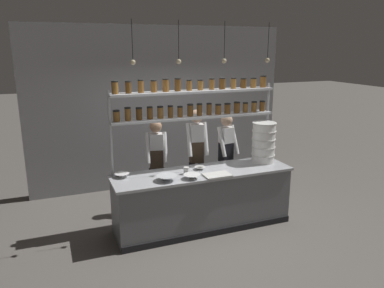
# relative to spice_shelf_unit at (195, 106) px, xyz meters

# --- Properties ---
(ground_plane) EXTENTS (40.00, 40.00, 0.00)m
(ground_plane) POSITION_rel_spice_shelf_unit_xyz_m (0.00, -0.33, -1.89)
(ground_plane) COLOR #5B5651
(back_wall) EXTENTS (5.21, 0.12, 3.18)m
(back_wall) POSITION_rel_spice_shelf_unit_xyz_m (0.00, 1.83, -0.30)
(back_wall) COLOR #939399
(back_wall) RESTS_ON ground_plane
(prep_counter) EXTENTS (2.81, 0.76, 0.92)m
(prep_counter) POSITION_rel_spice_shelf_unit_xyz_m (0.00, -0.33, -1.43)
(prep_counter) COLOR slate
(prep_counter) RESTS_ON ground_plane
(spice_shelf_unit) EXTENTS (2.69, 0.28, 2.33)m
(spice_shelf_unit) POSITION_rel_spice_shelf_unit_xyz_m (0.00, 0.00, 0.00)
(spice_shelf_unit) COLOR #ADAFB5
(spice_shelf_unit) RESTS_ON ground_plane
(chef_left) EXTENTS (0.40, 0.32, 1.60)m
(chef_left) POSITION_rel_spice_shelf_unit_xyz_m (-0.49, 0.51, -0.97)
(chef_left) COLOR black
(chef_left) RESTS_ON ground_plane
(chef_center) EXTENTS (0.39, 0.32, 1.76)m
(chef_center) POSITION_rel_spice_shelf_unit_xyz_m (0.18, 0.37, -0.86)
(chef_center) COLOR black
(chef_center) RESTS_ON ground_plane
(chef_right) EXTENTS (0.40, 0.33, 1.64)m
(chef_right) POSITION_rel_spice_shelf_unit_xyz_m (0.76, 0.39, -0.95)
(chef_right) COLOR black
(chef_right) RESTS_ON ground_plane
(container_stack) EXTENTS (0.39, 0.39, 0.67)m
(container_stack) POSITION_rel_spice_shelf_unit_xyz_m (1.12, -0.24, -0.63)
(container_stack) COLOR white
(container_stack) RESTS_ON prep_counter
(cutting_board) EXTENTS (0.40, 0.26, 0.02)m
(cutting_board) POSITION_rel_spice_shelf_unit_xyz_m (0.12, -0.60, -0.96)
(cutting_board) COLOR silver
(cutting_board) RESTS_ON prep_counter
(prep_bowl_near_left) EXTENTS (0.29, 0.29, 0.08)m
(prep_bowl_near_left) POSITION_rel_spice_shelf_unit_xyz_m (-0.64, -0.52, -0.93)
(prep_bowl_near_left) COLOR silver
(prep_bowl_near_left) RESTS_ON prep_counter
(prep_bowl_center_front) EXTENTS (0.25, 0.25, 0.07)m
(prep_bowl_center_front) POSITION_rel_spice_shelf_unit_xyz_m (-0.28, -0.58, -0.94)
(prep_bowl_center_front) COLOR white
(prep_bowl_center_front) RESTS_ON prep_counter
(prep_bowl_center_back) EXTENTS (0.22, 0.22, 0.06)m
(prep_bowl_center_back) POSITION_rel_spice_shelf_unit_xyz_m (-1.21, -0.14, -0.94)
(prep_bowl_center_back) COLOR white
(prep_bowl_center_back) RESTS_ON prep_counter
(prep_bowl_near_right) EXTENTS (0.17, 0.17, 0.05)m
(prep_bowl_near_right) POSITION_rel_spice_shelf_unit_xyz_m (-0.01, -0.23, -0.95)
(prep_bowl_near_right) COLOR silver
(prep_bowl_near_right) RESTS_ON prep_counter
(serving_cup_front) EXTENTS (0.08, 0.08, 0.11)m
(serving_cup_front) POSITION_rel_spice_shelf_unit_xyz_m (-0.28, -0.35, -0.91)
(serving_cup_front) COLOR silver
(serving_cup_front) RESTS_ON prep_counter
(pendant_light_row) EXTENTS (2.15, 0.07, 0.59)m
(pendant_light_row) POSITION_rel_spice_shelf_unit_xyz_m (-0.00, -0.33, 0.71)
(pendant_light_row) COLOR black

